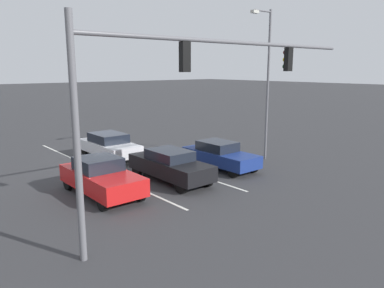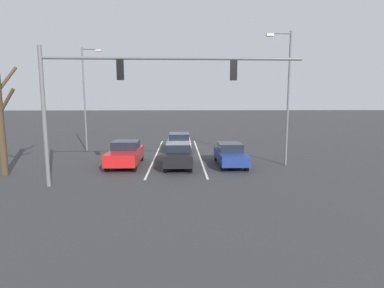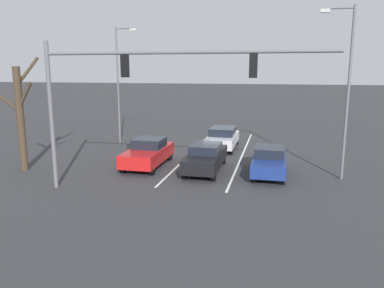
{
  "view_description": "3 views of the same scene",
  "coord_description": "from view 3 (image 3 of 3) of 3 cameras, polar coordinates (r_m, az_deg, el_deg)",
  "views": [
    {
      "loc": [
        10.3,
        20.5,
        5.35
      ],
      "look_at": [
        -1.33,
        6.68,
        1.68
      ],
      "focal_mm": 35.0,
      "sensor_mm": 36.0,
      "label": 1
    },
    {
      "loc": [
        -0.24,
        25.82,
        4.2
      ],
      "look_at": [
        -0.95,
        7.34,
        1.57
      ],
      "focal_mm": 28.0,
      "sensor_mm": 36.0,
      "label": 2
    },
    {
      "loc": [
        -3.84,
        26.37,
        5.56
      ],
      "look_at": [
        0.73,
        6.42,
        1.47
      ],
      "focal_mm": 35.0,
      "sensor_mm": 36.0,
      "label": 3
    }
  ],
  "objects": [
    {
      "name": "car_silver_midlane_second",
      "position": [
        26.68,
        4.66,
        0.96
      ],
      "size": [
        1.91,
        4.59,
        1.5
      ],
      "color": "silver",
      "rests_on": "ground_plane"
    },
    {
      "name": "street_lamp_right_shoulder",
      "position": [
        28.48,
        -10.96,
        9.72
      ],
      "size": [
        1.63,
        0.24,
        8.59
      ],
      "color": "slate",
      "rests_on": "ground_plane"
    },
    {
      "name": "bare_tree_near",
      "position": [
        22.58,
        -24.65,
        4.11
      ],
      "size": [
        2.21,
        2.08,
        6.26
      ],
      "color": "#423323",
      "rests_on": "ground_plane"
    },
    {
      "name": "ground_plane",
      "position": [
        27.22,
        4.52,
        -0.51
      ],
      "size": [
        240.0,
        240.0,
        0.0
      ],
      "primitive_type": "plane",
      "color": "#333335"
    },
    {
      "name": "lane_stripe_left_divider",
      "position": [
        25.06,
        7.71,
        -1.6
      ],
      "size": [
        0.12,
        16.04,
        0.01
      ],
      "primitive_type": "cube",
      "color": "silver",
      "rests_on": "ground_plane"
    },
    {
      "name": "street_lamp_left_shoulder",
      "position": [
        20.09,
        22.36,
        8.49
      ],
      "size": [
        1.64,
        0.24,
        8.57
      ],
      "color": "slate",
      "rests_on": "ground_plane"
    },
    {
      "name": "car_navy_leftlane_front",
      "position": [
        20.53,
        11.66,
        -2.48
      ],
      "size": [
        1.71,
        4.47,
        1.47
      ],
      "color": "navy",
      "rests_on": "ground_plane"
    },
    {
      "name": "traffic_signal_gantry",
      "position": [
        16.6,
        -9.63,
        9.21
      ],
      "size": [
        12.62,
        0.37,
        6.82
      ],
      "color": "slate",
      "rests_on": "ground_plane"
    },
    {
      "name": "lane_stripe_center_divider",
      "position": [
        25.58,
        0.06,
        -1.23
      ],
      "size": [
        0.12,
        16.04,
        0.01
      ],
      "primitive_type": "cube",
      "color": "silver",
      "rests_on": "ground_plane"
    },
    {
      "name": "car_red_rightlane_front",
      "position": [
        21.88,
        -6.71,
        -1.32
      ],
      "size": [
        1.9,
        4.53,
        1.62
      ],
      "color": "red",
      "rests_on": "ground_plane"
    },
    {
      "name": "car_black_midlane_front",
      "position": [
        20.73,
        2.1,
        -1.98
      ],
      "size": [
        1.75,
        4.77,
        1.53
      ],
      "color": "black",
      "rests_on": "ground_plane"
    }
  ]
}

